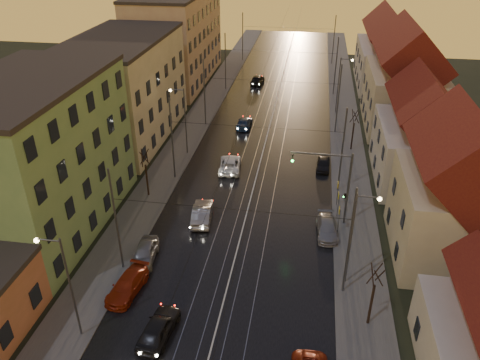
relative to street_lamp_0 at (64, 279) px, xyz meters
The scene contains 41 objects.
road 39.38m from the street_lamp_0, 76.53° to the left, with size 16.00×120.00×0.04m, color black.
sidewalk_left 38.31m from the street_lamp_0, 91.35° to the left, with size 4.00×120.00×0.15m, color #4C4C4C.
sidewalk_right 42.80m from the street_lamp_0, 63.31° to the left, with size 4.00×120.00×0.15m, color #4C4C4C.
tram_rail_0 38.92m from the street_lamp_0, 79.70° to the left, with size 0.06×120.00×0.03m, color gray.
tram_rail_1 39.20m from the street_lamp_0, 77.63° to the left, with size 0.06×120.00×0.03m, color gray.
tram_rail_2 39.56m from the street_lamp_0, 75.43° to the left, with size 0.06×120.00×0.03m, color gray.
tram_rail_3 39.94m from the street_lamp_0, 73.43° to the left, with size 0.06×120.00×0.03m, color gray.
apartment_left_1 14.73m from the street_lamp_0, 124.98° to the left, with size 10.00×18.00×13.00m, color #648F5B.
apartment_left_2 33.10m from the street_lamp_0, 104.70° to the left, with size 10.00×20.00×12.00m, color tan.
apartment_left_3 56.67m from the street_lamp_0, 98.53° to the left, with size 10.00×24.00×14.00m, color tan.
house_right_1 29.17m from the street_lamp_0, 26.47° to the left, with size 8.67×10.20×10.80m.
house_right_2 36.84m from the street_lamp_0, 44.89° to the left, with size 9.18×12.24×9.20m.
house_right_3 48.61m from the street_lamp_0, 57.52° to the left, with size 9.18×14.28×11.50m.
house_right_4 64.52m from the street_lamp_0, 66.13° to the left, with size 9.18×16.32×10.00m.
catenary_pole_l_1 7.03m from the street_lamp_0, 85.88° to the left, with size 0.16×0.16×9.00m, color #595B60.
catenary_pole_r_1 19.04m from the street_lamp_0, 21.57° to the left, with size 0.16×0.16×9.00m, color #595B60.
catenary_pole_l_2 22.01m from the street_lamp_0, 88.69° to the left, with size 0.16×0.16×9.00m, color #595B60.
catenary_pole_r_2 28.24m from the street_lamp_0, 51.17° to the left, with size 0.16×0.16×9.00m, color #595B60.
catenary_pole_l_3 37.01m from the street_lamp_0, 89.22° to the left, with size 0.16×0.16×9.00m, color #595B60.
catenary_pole_r_3 41.02m from the street_lamp_0, 64.43° to the left, with size 0.16×0.16×9.00m, color #595B60.
catenary_pole_l_4 52.00m from the street_lamp_0, 89.44° to the left, with size 0.16×0.16×9.00m, color #595B60.
catenary_pole_r_4 54.93m from the street_lamp_0, 71.20° to the left, with size 0.16×0.16×9.00m, color #595B60.
catenary_pole_l_5 70.00m from the street_lamp_0, 89.59° to the left, with size 0.16×0.16×9.00m, color #595B60.
catenary_pole_r_5 72.21m from the street_lamp_0, 75.81° to the left, with size 0.16×0.16×9.00m, color #595B60.
street_lamp_0 is the anchor object (origin of this frame).
street_lamp_1 19.89m from the street_lamp_0, 23.72° to the left, with size 1.75×0.32×8.00m.
street_lamp_2 28.00m from the street_lamp_0, 90.00° to the left, with size 1.75×0.32×8.00m.
street_lamp_3 47.62m from the street_lamp_0, 67.52° to the left, with size 1.75×0.32×8.00m.
traffic_light_mast 23.42m from the street_lamp_0, 43.10° to the left, with size 5.30×0.32×7.20m.
bare_tree_0 18.19m from the street_lamp_0, 93.47° to the left, with size 1.09×1.09×5.11m.
bare_tree_1 19.86m from the street_lamp_0, 11.71° to the left, with size 1.09×1.09×5.11m.
bare_tree_2 37.56m from the street_lamp_0, 58.63° to the left, with size 1.09×1.09×5.11m.
driving_car_0 6.89m from the street_lamp_0, ahead, with size 1.76×4.38×1.49m, color black.
driving_car_1 16.09m from the street_lamp_0, 70.45° to the left, with size 1.64×4.69×1.55m, color gray.
driving_car_2 25.86m from the street_lamp_0, 76.37° to the left, with size 2.26×4.91×1.36m, color white.
driving_car_3 37.61m from the street_lamp_0, 81.09° to the left, with size 1.78×4.38×1.27m, color navy.
driving_car_4 56.11m from the street_lamp_0, 84.64° to the left, with size 1.80×4.48×1.53m, color black.
parked_left_2 6.42m from the street_lamp_0, 67.14° to the left, with size 1.83×4.51×1.31m, color #99280F.
parked_left_3 9.43m from the street_lamp_0, 76.88° to the left, with size 1.71×4.25×1.45m, color gray.
parked_right_1 22.22m from the street_lamp_0, 40.63° to the left, with size 1.75×4.31×1.25m, color #9E9DA3.
parked_right_2 31.43m from the street_lamp_0, 58.67° to the left, with size 1.45×3.60×1.23m, color black.
Camera 1 is at (5.14, -18.28, 24.44)m, focal length 35.00 mm.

